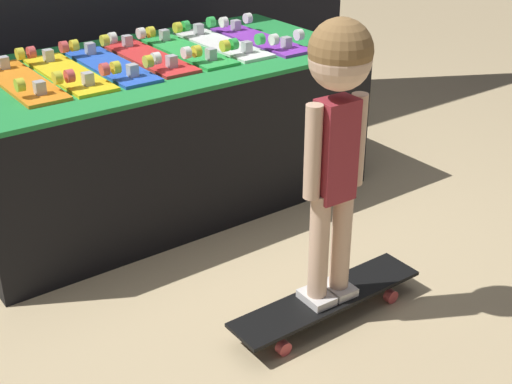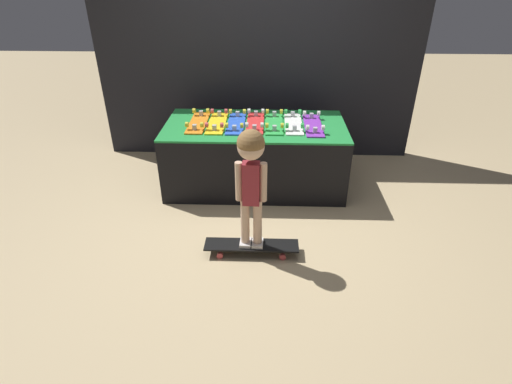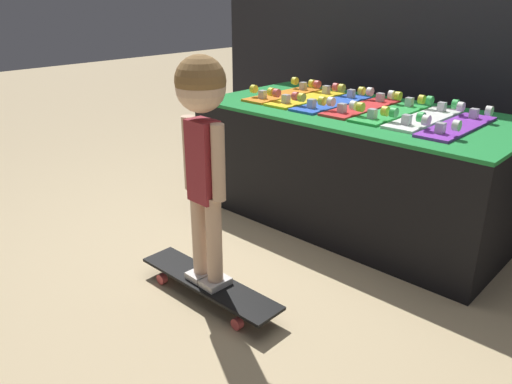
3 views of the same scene
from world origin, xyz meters
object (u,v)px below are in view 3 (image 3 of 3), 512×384
skateboard_orange_on_rack (284,93)px  skateboard_on_floor (209,284)px  skateboard_blue_on_rack (332,102)px  child (202,131)px  skateboard_purple_on_rack (458,124)px  skateboard_green_on_rack (391,111)px  skateboard_white_on_rack (425,117)px  skateboard_yellow_on_rack (307,97)px  skateboard_red_on_rack (362,106)px

skateboard_orange_on_rack → skateboard_on_floor: skateboard_orange_on_rack is taller
skateboard_blue_on_rack → child: child is taller
skateboard_purple_on_rack → skateboard_on_floor: size_ratio=0.80×
skateboard_orange_on_rack → skateboard_green_on_rack: size_ratio=1.00×
skateboard_green_on_rack → skateboard_white_on_rack: size_ratio=1.00×
skateboard_yellow_on_rack → skateboard_blue_on_rack: 0.20m
skateboard_on_floor → skateboard_green_on_rack: bearing=81.6°
child → skateboard_purple_on_rack: bearing=66.5°
skateboard_white_on_rack → child: (-0.38, -1.25, 0.10)m
skateboard_green_on_rack → skateboard_blue_on_rack: bearing=-178.3°
skateboard_orange_on_rack → skateboard_green_on_rack: bearing=0.2°
skateboard_green_on_rack → child: size_ratio=0.62×
skateboard_yellow_on_rack → child: 1.31m
skateboard_yellow_on_rack → skateboard_white_on_rack: (0.79, 0.01, 0.00)m
skateboard_red_on_rack → skateboard_green_on_rack: 0.20m
skateboard_purple_on_rack → skateboard_orange_on_rack: bearing=178.2°
skateboard_yellow_on_rack → skateboard_white_on_rack: size_ratio=1.00×
skateboard_orange_on_rack → child: size_ratio=0.62×
skateboard_blue_on_rack → skateboard_white_on_rack: same height
skateboard_blue_on_rack → skateboard_green_on_rack: (0.40, 0.01, 0.00)m
skateboard_green_on_rack → child: child is taller
skateboard_orange_on_rack → skateboard_white_on_rack: bearing=0.3°
skateboard_red_on_rack → skateboard_on_floor: 1.41m
skateboard_blue_on_rack → skateboard_purple_on_rack: bearing=-2.1°
skateboard_yellow_on_rack → skateboard_on_floor: (0.41, -1.24, -0.64)m
skateboard_green_on_rack → skateboard_on_floor: skateboard_green_on_rack is taller
skateboard_white_on_rack → child: bearing=-107.0°
skateboard_yellow_on_rack → skateboard_green_on_rack: size_ratio=1.00×
skateboard_orange_on_rack → skateboard_yellow_on_rack: (0.20, -0.01, 0.00)m
skateboard_red_on_rack → skateboard_orange_on_rack: bearing=-179.0°
skateboard_orange_on_rack → skateboard_green_on_rack: 0.79m
skateboard_on_floor → skateboard_blue_on_rack: bearing=99.7°
skateboard_blue_on_rack → child: bearing=-80.3°
skateboard_orange_on_rack → skateboard_yellow_on_rack: bearing=-1.5°
skateboard_white_on_rack → skateboard_red_on_rack: bearing=179.3°
skateboard_green_on_rack → skateboard_on_floor: 1.41m
skateboard_yellow_on_rack → skateboard_white_on_rack: 0.79m
skateboard_orange_on_rack → skateboard_purple_on_rack: size_ratio=1.00×
skateboard_blue_on_rack → skateboard_white_on_rack: bearing=1.4°
skateboard_orange_on_rack → skateboard_red_on_rack: 0.59m
skateboard_on_floor → skateboard_red_on_rack: bearing=90.6°
skateboard_purple_on_rack → skateboard_on_floor: 1.48m
skateboard_orange_on_rack → skateboard_red_on_rack: bearing=1.0°
skateboard_purple_on_rack → skateboard_on_floor: (-0.58, -1.21, -0.64)m
skateboard_orange_on_rack → skateboard_on_floor: (0.61, -1.24, -0.64)m
skateboard_red_on_rack → child: 1.26m
skateboard_green_on_rack → child: 1.26m
skateboard_red_on_rack → skateboard_on_floor: (0.01, -1.25, -0.64)m
skateboard_white_on_rack → skateboard_orange_on_rack: bearing=-179.7°
skateboard_yellow_on_rack → skateboard_on_floor: 1.45m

